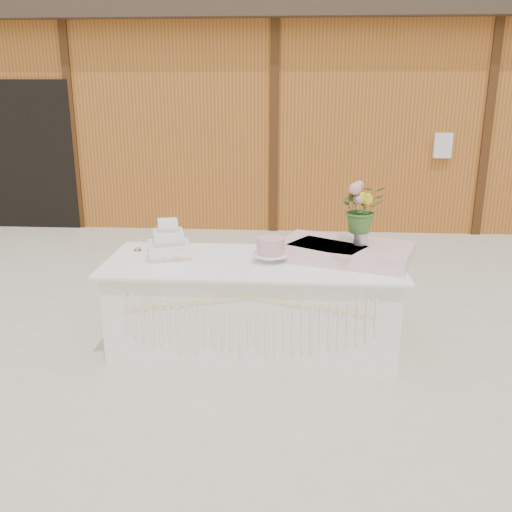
{
  "coord_description": "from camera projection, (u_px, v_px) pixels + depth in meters",
  "views": [
    {
      "loc": [
        0.34,
        -4.4,
        2.16
      ],
      "look_at": [
        0.0,
        0.3,
        0.72
      ],
      "focal_mm": 40.0,
      "sensor_mm": 36.0,
      "label": 1
    }
  ],
  "objects": [
    {
      "name": "cake_table",
      "position": [
        253.0,
        305.0,
        4.74
      ],
      "size": [
        2.4,
        1.0,
        0.77
      ],
      "color": "white",
      "rests_on": "ground"
    },
    {
      "name": "wedding_cake",
      "position": [
        169.0,
        244.0,
        4.72
      ],
      "size": [
        0.43,
        0.43,
        0.31
      ],
      "rotation": [
        0.0,
        0.0,
        0.28
      ],
      "color": "white",
      "rests_on": "cake_table"
    },
    {
      "name": "loose_flowers",
      "position": [
        135.0,
        253.0,
        4.82
      ],
      "size": [
        0.18,
        0.36,
        0.02
      ],
      "primitive_type": null,
      "rotation": [
        0.0,
        0.0,
        -0.12
      ],
      "color": "pink",
      "rests_on": "cake_table"
    },
    {
      "name": "pink_cake_stand",
      "position": [
        270.0,
        249.0,
        4.56
      ],
      "size": [
        0.29,
        0.29,
        0.21
      ],
      "color": "white",
      "rests_on": "cake_table"
    },
    {
      "name": "flower_vase",
      "position": [
        361.0,
        235.0,
        4.6
      ],
      "size": [
        0.11,
        0.11,
        0.15
      ],
      "primitive_type": "cylinder",
      "color": "silver",
      "rests_on": "satin_runner"
    },
    {
      "name": "barn",
      "position": [
        278.0,
        111.0,
        10.08
      ],
      "size": [
        12.6,
        4.6,
        3.3
      ],
      "color": "#AE6024",
      "rests_on": "ground"
    },
    {
      "name": "ground",
      "position": [
        253.0,
        347.0,
        4.86
      ],
      "size": [
        80.0,
        80.0,
        0.0
      ],
      "primitive_type": "plane",
      "color": "beige",
      "rests_on": "ground"
    },
    {
      "name": "satin_runner",
      "position": [
        345.0,
        252.0,
        4.66
      ],
      "size": [
        1.18,
        0.89,
        0.13
      ],
      "primitive_type": "cube",
      "rotation": [
        0.0,
        0.0,
        -0.31
      ],
      "color": "beige",
      "rests_on": "cake_table"
    },
    {
      "name": "bouquet",
      "position": [
        362.0,
        202.0,
        4.52
      ],
      "size": [
        0.4,
        0.37,
        0.39
      ],
      "primitive_type": "imported",
      "rotation": [
        0.0,
        0.0,
        0.2
      ],
      "color": "#3E692A",
      "rests_on": "flower_vase"
    }
  ]
}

